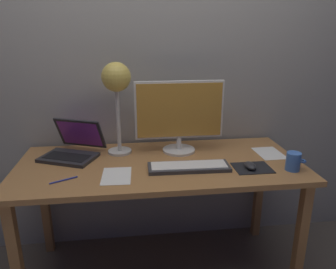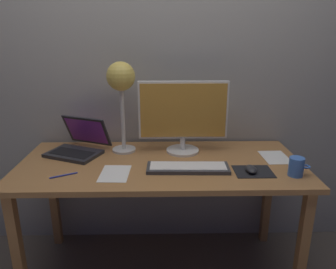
{
  "view_description": "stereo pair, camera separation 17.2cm",
  "coord_description": "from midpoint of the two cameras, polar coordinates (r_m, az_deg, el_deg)",
  "views": [
    {
      "loc": [
        -0.16,
        -1.67,
        1.45
      ],
      "look_at": [
        0.04,
        -0.05,
        0.92
      ],
      "focal_mm": 34.28,
      "sensor_mm": 36.0,
      "label": 1
    },
    {
      "loc": [
        0.01,
        -1.69,
        1.45
      ],
      "look_at": [
        0.04,
        -0.05,
        0.92
      ],
      "focal_mm": 34.28,
      "sensor_mm": 36.0,
      "label": 2
    }
  ],
  "objects": [
    {
      "name": "ground_plane",
      "position": [
        2.22,
        1.24,
        -22.81
      ],
      "size": [
        4.8,
        4.8,
        0.0
      ],
      "primitive_type": "plane",
      "color": "brown",
      "rests_on": "ground"
    },
    {
      "name": "back_wall",
      "position": [
        2.09,
        1.03,
        13.82
      ],
      "size": [
        4.8,
        0.06,
        2.6
      ],
      "primitive_type": "cube",
      "color": "#9E998E",
      "rests_on": "ground"
    },
    {
      "name": "desk",
      "position": [
        1.86,
        1.38,
        -7.2
      ],
      "size": [
        1.6,
        0.7,
        0.74
      ],
      "color": "#A8703D",
      "rests_on": "ground"
    },
    {
      "name": "monitor",
      "position": [
        1.91,
        5.29,
        3.58
      ],
      "size": [
        0.53,
        0.2,
        0.44
      ],
      "color": "silver",
      "rests_on": "desk"
    },
    {
      "name": "keyboard_main",
      "position": [
        1.73,
        6.42,
        -5.93
      ],
      "size": [
        0.44,
        0.15,
        0.03
      ],
      "color": "#38383A",
      "rests_on": "desk"
    },
    {
      "name": "laptop",
      "position": [
        2.01,
        -13.06,
        -1.43
      ],
      "size": [
        0.39,
        0.39,
        0.21
      ],
      "color": "#28282B",
      "rests_on": "desk"
    },
    {
      "name": "desk_lamp",
      "position": [
        1.89,
        -5.76,
        9.14
      ],
      "size": [
        0.17,
        0.17,
        0.54
      ],
      "color": "beige",
      "rests_on": "desk"
    },
    {
      "name": "mousepad",
      "position": [
        1.78,
        17.64,
        -6.35
      ],
      "size": [
        0.2,
        0.16,
        0.0
      ],
      "primitive_type": "cube",
      "color": "black",
      "rests_on": "desk"
    },
    {
      "name": "mouse",
      "position": [
        1.76,
        17.28,
        -5.96
      ],
      "size": [
        0.06,
        0.1,
        0.03
      ],
      "primitive_type": "ellipsoid",
      "color": "#28282B",
      "rests_on": "mousepad"
    },
    {
      "name": "coffee_mug",
      "position": [
        1.8,
        24.48,
        -5.28
      ],
      "size": [
        0.11,
        0.08,
        0.1
      ],
      "color": "#3F72CC",
      "rests_on": "desk"
    },
    {
      "name": "paper_sheet_near_mouse",
      "position": [
        1.69,
        -6.57,
        -6.96
      ],
      "size": [
        0.16,
        0.22,
        0.0
      ],
      "primitive_type": "cube",
      "rotation": [
        0.0,
        0.0,
        -0.04
      ],
      "color": "white",
      "rests_on": "desk"
    },
    {
      "name": "paper_sheet_by_keyboard",
      "position": [
        2.02,
        20.89,
        -3.85
      ],
      "size": [
        0.15,
        0.21,
        0.0
      ],
      "primitive_type": "cube",
      "rotation": [
        0.0,
        0.0,
        0.03
      ],
      "color": "white",
      "rests_on": "desk"
    },
    {
      "name": "pen",
      "position": [
        1.71,
        -15.36,
        -7.08
      ],
      "size": [
        0.13,
        0.07,
        0.01
      ],
      "primitive_type": "cylinder",
      "rotation": [
        0.0,
        1.57,
        0.47
      ],
      "color": "#2633A5",
      "rests_on": "desk"
    }
  ]
}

